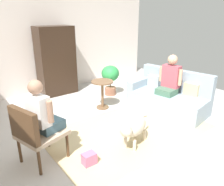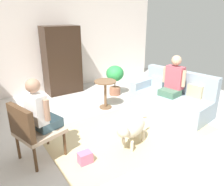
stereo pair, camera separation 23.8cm
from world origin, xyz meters
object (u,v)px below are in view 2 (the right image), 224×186
(potted_plant, at_px, (115,77))
(person_on_armchair, at_px, (39,110))
(person_on_couch, at_px, (174,79))
(handbag, at_px, (85,158))
(armoire_cabinet, at_px, (62,60))
(couch, at_px, (172,98))
(dog, at_px, (133,128))
(armchair, at_px, (32,129))
(round_end_table, at_px, (105,90))

(potted_plant, bearing_deg, person_on_armchair, -146.05)
(person_on_couch, relative_size, handbag, 4.31)
(armoire_cabinet, bearing_deg, couch, -58.98)
(person_on_armchair, distance_m, handbag, 0.98)
(person_on_armchair, distance_m, armoire_cabinet, 3.03)
(person_on_armchair, bearing_deg, armoire_cabinet, 62.26)
(couch, relative_size, dog, 2.19)
(couch, bearing_deg, person_on_armchair, -178.21)
(couch, xyz_separation_m, potted_plant, (-0.48, 1.58, 0.20))
(person_on_armchair, height_order, potted_plant, person_on_armchair)
(dog, bearing_deg, handbag, 177.97)
(armoire_cabinet, bearing_deg, dog, -91.50)
(couch, bearing_deg, person_on_couch, -138.48)
(person_on_armchair, xyz_separation_m, armoire_cabinet, (1.41, 2.68, 0.11))
(armchair, height_order, round_end_table, armchair)
(armchair, relative_size, person_on_armchair, 1.15)
(handbag, bearing_deg, potted_plant, 47.19)
(dog, distance_m, armoire_cabinet, 3.28)
(person_on_armchair, relative_size, dog, 0.96)
(person_on_couch, height_order, person_on_armchair, same)
(armchair, bearing_deg, round_end_table, 29.59)
(dog, bearing_deg, potted_plant, 62.48)
(armchair, xyz_separation_m, potted_plant, (2.63, 1.71, -0.03))
(armchair, relative_size, handbag, 4.63)
(potted_plant, bearing_deg, handbag, -132.81)
(person_on_couch, bearing_deg, couch, 41.52)
(potted_plant, relative_size, handbag, 4.03)
(person_on_couch, relative_size, person_on_armchair, 1.07)
(potted_plant, distance_m, armoire_cabinet, 1.52)
(couch, bearing_deg, armchair, -177.49)
(person_on_armchair, relative_size, potted_plant, 1.00)
(person_on_couch, distance_m, person_on_armchair, 2.92)
(dog, bearing_deg, round_end_table, 73.65)
(couch, bearing_deg, armoire_cabinet, 121.02)
(armoire_cabinet, bearing_deg, round_end_table, -76.52)
(armchair, relative_size, round_end_table, 1.41)
(couch, distance_m, dog, 1.76)
(dog, height_order, handbag, dog)
(dog, height_order, potted_plant, potted_plant)
(person_on_couch, bearing_deg, potted_plant, 105.38)
(person_on_couch, bearing_deg, handbag, -166.89)
(armchair, distance_m, handbag, 0.89)
(person_on_armchair, height_order, round_end_table, person_on_armchair)
(couch, height_order, round_end_table, couch)
(couch, distance_m, armoire_cabinet, 3.07)
(person_on_armchair, relative_size, handbag, 4.03)
(armchair, distance_m, dog, 1.57)
(person_on_armchair, xyz_separation_m, handbag, (0.45, -0.52, -0.70))
(couch, relative_size, round_end_table, 2.80)
(potted_plant, xyz_separation_m, armoire_cabinet, (-1.07, 1.01, 0.39))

